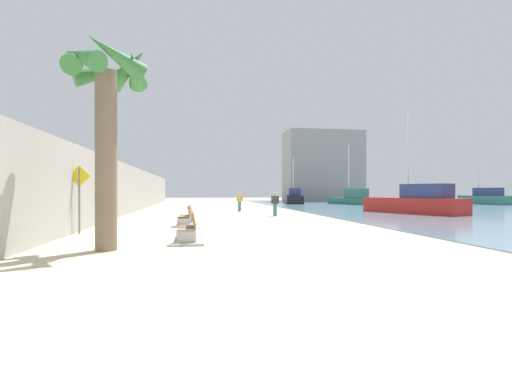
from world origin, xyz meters
TOP-DOWN VIEW (x-y plane):
  - ground_plane at (0.00, 18.00)m, footprint 120.00×120.00m
  - seawall at (-7.50, 18.00)m, footprint 0.80×64.00m
  - water_bay at (24.00, 18.00)m, footprint 36.00×68.00m
  - palm_tree at (-4.88, 0.13)m, footprint 2.65×2.66m
  - bench_near at (-2.65, 1.49)m, footprint 1.11×2.10m
  - bench_far at (-2.84, 7.30)m, footprint 1.23×2.16m
  - person_walking at (2.87, 13.33)m, footprint 0.53×0.21m
  - person_standing at (1.19, 19.20)m, footprint 0.51×0.27m
  - boat_far_left at (23.06, 25.48)m, footprint 2.76×6.55m
  - boat_distant at (10.39, 36.45)m, footprint 3.57×8.08m
  - boat_mid_bay at (13.51, 13.98)m, footprint 4.75×7.85m
  - boat_outer at (32.47, 29.63)m, footprint 2.25×7.45m
  - boat_nearest at (16.47, 31.70)m, footprint 3.61×7.11m
  - pedestrian_sign at (-6.89, 4.54)m, footprint 0.85×0.08m
  - harbor_building at (17.76, 46.00)m, footprint 12.00×6.00m

SIDE VIEW (x-z plane):
  - ground_plane at x=0.00m, z-range 0.00..0.00m
  - water_bay at x=24.00m, z-range 0.00..0.04m
  - bench_near at x=-2.65m, z-range -0.26..0.72m
  - bench_far at x=-2.84m, z-range -0.26..0.72m
  - boat_nearest at x=16.47m, z-range -2.89..4.38m
  - boat_distant at x=10.39m, z-range -2.21..3.77m
  - boat_far_left at x=23.06m, z-range -2.17..3.73m
  - boat_outer at x=32.47m, z-range -2.61..4.21m
  - boat_mid_bay at x=13.51m, z-range -2.97..4.67m
  - person_standing at x=1.19m, z-range 0.12..1.68m
  - person_walking at x=2.87m, z-range 0.12..1.71m
  - pedestrian_sign at x=-6.89m, z-range 0.33..3.02m
  - seawall at x=-7.50m, z-range 0.00..3.56m
  - palm_tree at x=-4.88m, z-range 1.26..7.28m
  - harbor_building at x=17.76m, z-range 0.00..11.10m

